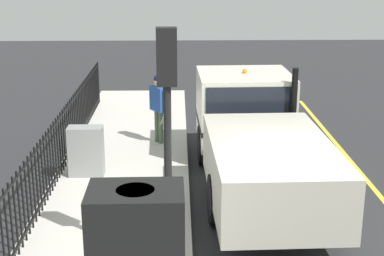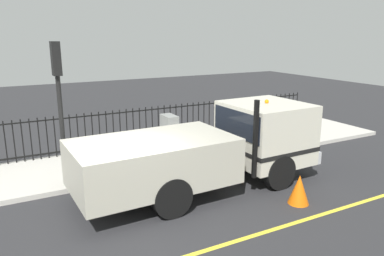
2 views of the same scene
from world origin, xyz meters
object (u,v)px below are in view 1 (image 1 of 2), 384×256
(utility_cabinet, at_px, (86,151))
(traffic_cone, at_px, (325,150))
(worker_standing, at_px, (158,101))
(work_truck, at_px, (254,132))
(traffic_light_near, at_px, (167,102))

(utility_cabinet, distance_m, traffic_cone, 5.71)
(worker_standing, xyz_separation_m, traffic_cone, (-4.07, 1.42, -0.88))
(work_truck, xyz_separation_m, worker_standing, (2.17, -2.58, 0.05))
(work_truck, xyz_separation_m, traffic_light_near, (1.81, 3.74, 1.63))
(traffic_light_near, distance_m, utility_cabinet, 4.91)
(work_truck, bearing_deg, utility_cabinet, 174.54)
(work_truck, distance_m, utility_cabinet, 3.77)
(traffic_light_near, distance_m, traffic_cone, 6.63)
(traffic_light_near, bearing_deg, traffic_cone, 51.26)
(worker_standing, relative_size, traffic_light_near, 0.48)
(traffic_light_near, bearing_deg, utility_cabinet, 114.02)
(traffic_light_near, relative_size, traffic_cone, 5.10)
(traffic_light_near, height_order, utility_cabinet, traffic_light_near)
(utility_cabinet, bearing_deg, traffic_cone, -170.82)
(traffic_light_near, height_order, traffic_cone, traffic_light_near)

